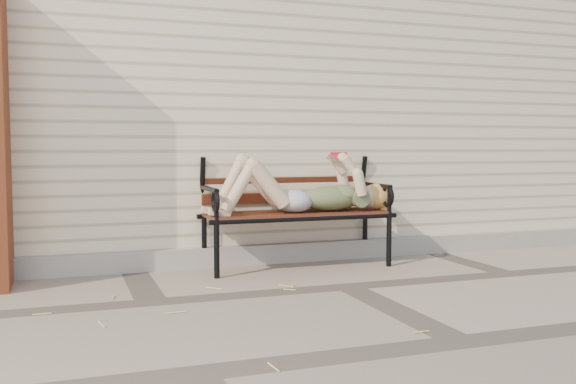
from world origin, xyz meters
name	(u,v)px	position (x,y,z in m)	size (l,w,h in m)	color
ground	(348,287)	(0.00, 0.00, 0.00)	(80.00, 80.00, 0.00)	gray
house_wall	(231,91)	(0.00, 3.00, 1.50)	(8.00, 4.00, 3.00)	beige
foundation_strip	(296,252)	(0.00, 0.97, 0.07)	(8.00, 0.10, 0.15)	#A09A91
garden_bench	(293,194)	(-0.07, 0.85, 0.55)	(1.51, 0.60, 0.98)	black
reading_woman	(300,190)	(-0.06, 0.73, 0.58)	(1.43, 0.32, 0.45)	#0A344C
straw_scatter	(156,318)	(-1.28, -0.37, 0.01)	(3.07, 1.45, 0.01)	#CEC664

